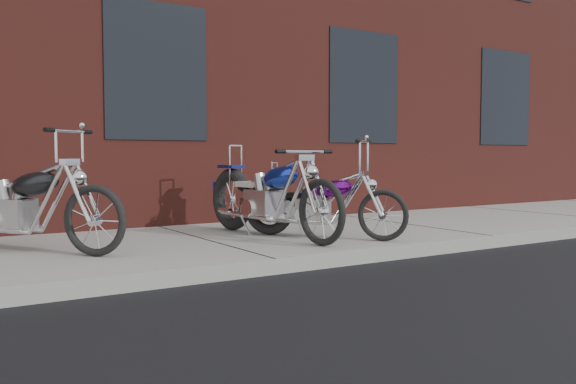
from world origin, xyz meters
TOP-DOWN VIEW (x-y plane):
  - ground at (0.00, 0.00)m, footprint 120.00×120.00m
  - sidewalk at (0.00, 1.50)m, footprint 22.00×3.00m
  - building_brick at (0.00, 8.00)m, footprint 22.00×10.00m
  - chopper_purple at (1.17, 0.96)m, footprint 1.21×1.69m
  - chopper_blue at (0.73, 1.34)m, footprint 0.60×2.46m
  - chopper_third at (-1.92, 1.70)m, footprint 1.57×1.90m

SIDE VIEW (x-z plane):
  - ground at x=0.00m, z-range 0.00..0.00m
  - sidewalk at x=0.00m, z-range 0.00..0.15m
  - chopper_purple at x=1.17m, z-range -0.05..1.07m
  - chopper_third at x=-1.92m, z-range -0.02..1.17m
  - chopper_blue at x=0.73m, z-range 0.06..1.13m
  - building_brick at x=0.00m, z-range 0.00..8.00m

